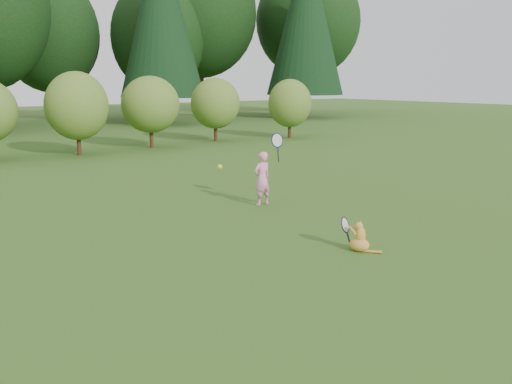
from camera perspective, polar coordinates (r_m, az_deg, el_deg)
ground at (r=8.41m, az=2.12°, el=-5.69°), size 100.00×100.00×0.00m
shrub_row at (r=19.98m, az=-21.77°, el=7.39°), size 28.00×3.00×2.80m
child at (r=11.21m, az=0.67°, el=1.49°), size 0.60×0.37×1.59m
cat at (r=8.39m, az=10.27°, el=-4.30°), size 0.33×0.62×0.59m
tennis_ball at (r=8.53m, az=-3.64°, el=2.54°), size 0.07×0.07×0.07m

